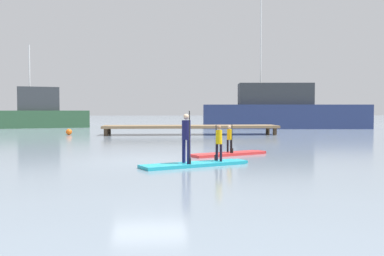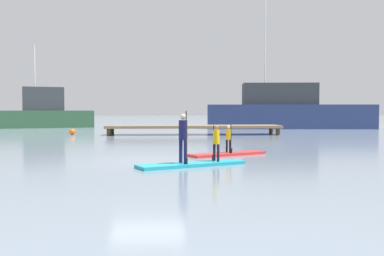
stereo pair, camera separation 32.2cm
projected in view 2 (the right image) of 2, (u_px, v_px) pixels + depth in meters
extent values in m
plane|color=gray|center=(148.00, 160.00, 14.80)|extent=(240.00, 240.00, 0.00)
cube|color=red|center=(227.00, 154.00, 16.46)|extent=(3.06, 2.05, 0.10)
cube|color=red|center=(259.00, 152.00, 17.28)|extent=(0.45, 0.56, 0.09)
cylinder|color=black|center=(227.00, 146.00, 16.58)|extent=(0.07, 0.07, 0.49)
cylinder|color=black|center=(230.00, 146.00, 16.40)|extent=(0.07, 0.07, 0.49)
cylinder|color=#F2B20C|center=(228.00, 134.00, 16.47)|extent=(0.24, 0.24, 0.40)
sphere|color=beige|center=(228.00, 127.00, 16.46)|extent=(0.12, 0.12, 0.12)
cylinder|color=black|center=(231.00, 139.00, 16.34)|extent=(0.03, 0.03, 1.08)
cube|color=black|center=(231.00, 151.00, 16.36)|extent=(0.09, 0.14, 0.18)
cube|color=#1E9EB2|center=(190.00, 164.00, 13.31)|extent=(3.39, 2.11, 0.10)
cube|color=#1E9EB2|center=(237.00, 161.00, 14.13)|extent=(0.45, 0.60, 0.09)
cylinder|color=#19194C|center=(181.00, 151.00, 13.31)|extent=(0.11, 0.11, 0.72)
cylinder|color=#19194C|center=(185.00, 152.00, 13.04)|extent=(0.11, 0.11, 0.72)
cylinder|color=#19194C|center=(183.00, 130.00, 13.15)|extent=(0.35, 0.35, 0.59)
sphere|color=beige|center=(183.00, 117.00, 13.13)|extent=(0.17, 0.17, 0.17)
cylinder|color=black|center=(186.00, 138.00, 12.98)|extent=(0.03, 0.03, 1.59)
cube|color=black|center=(186.00, 161.00, 13.01)|extent=(0.09, 0.14, 0.18)
cylinder|color=black|center=(214.00, 152.00, 13.84)|extent=(0.08, 0.08, 0.54)
cylinder|color=black|center=(218.00, 153.00, 13.63)|extent=(0.08, 0.08, 0.54)
cylinder|color=#F2B20C|center=(216.00, 137.00, 13.72)|extent=(0.26, 0.26, 0.45)
sphere|color=#8C664C|center=(216.00, 127.00, 13.70)|extent=(0.13, 0.13, 0.13)
cylinder|color=black|center=(213.00, 143.00, 13.87)|extent=(0.03, 0.03, 1.13)
cube|color=black|center=(213.00, 158.00, 13.89)|extent=(0.09, 0.14, 0.18)
cube|color=navy|center=(289.00, 117.00, 40.56)|extent=(15.48, 5.13, 2.20)
cube|color=#33383D|center=(279.00, 94.00, 40.50)|extent=(6.99, 3.04, 1.99)
cylinder|color=silver|center=(265.00, 32.00, 40.31)|extent=(0.12, 0.12, 9.48)
cube|color=#2D5638|center=(43.00, 119.00, 42.05)|extent=(9.75, 5.17, 1.66)
cube|color=#33383D|center=(43.00, 99.00, 41.99)|extent=(4.14, 2.84, 2.25)
cylinder|color=silver|center=(35.00, 66.00, 41.60)|extent=(0.12, 0.12, 3.99)
cube|color=#846B4C|center=(193.00, 127.00, 30.18)|extent=(12.02, 2.48, 0.18)
cylinder|color=#473828|center=(109.00, 131.00, 28.87)|extent=(0.28, 0.28, 0.65)
cylinder|color=#473828|center=(112.00, 130.00, 30.74)|extent=(0.28, 0.28, 0.65)
cylinder|color=#473828|center=(278.00, 130.00, 29.64)|extent=(0.28, 0.28, 0.65)
cylinder|color=#473828|center=(271.00, 129.00, 31.52)|extent=(0.28, 0.28, 0.65)
sphere|color=orange|center=(72.00, 132.00, 30.18)|extent=(0.42, 0.42, 0.42)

